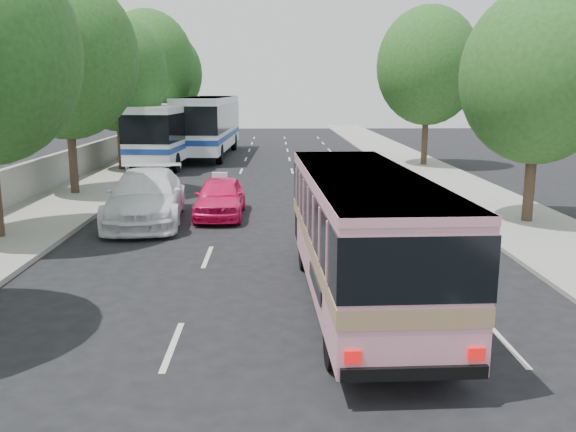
{
  "coord_description": "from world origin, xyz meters",
  "views": [
    {
      "loc": [
        -0.04,
        -12.38,
        4.58
      ],
      "look_at": [
        0.29,
        1.87,
        1.6
      ],
      "focal_mm": 38.0,
      "sensor_mm": 36.0,
      "label": 1
    }
  ],
  "objects_px": {
    "pink_taxi": "(220,197)",
    "white_pickup": "(146,197)",
    "pink_bus": "(361,224)",
    "tour_coach_rear": "(209,121)",
    "tour_coach_front": "(173,128)"
  },
  "relations": [
    {
      "from": "pink_taxi",
      "to": "white_pickup",
      "type": "height_order",
      "value": "white_pickup"
    },
    {
      "from": "pink_bus",
      "to": "pink_taxi",
      "type": "distance_m",
      "value": 10.14
    },
    {
      "from": "pink_taxi",
      "to": "white_pickup",
      "type": "bearing_deg",
      "value": -160.72
    },
    {
      "from": "pink_taxi",
      "to": "tour_coach_rear",
      "type": "bearing_deg",
      "value": 97.09
    },
    {
      "from": "pink_bus",
      "to": "white_pickup",
      "type": "distance_m",
      "value": 10.6
    },
    {
      "from": "pink_bus",
      "to": "tour_coach_front",
      "type": "relative_size",
      "value": 0.73
    },
    {
      "from": "pink_taxi",
      "to": "white_pickup",
      "type": "xyz_separation_m",
      "value": [
        -2.5,
        -0.87,
        0.17
      ]
    },
    {
      "from": "white_pickup",
      "to": "tour_coach_front",
      "type": "relative_size",
      "value": 0.5
    },
    {
      "from": "pink_taxi",
      "to": "tour_coach_rear",
      "type": "distance_m",
      "value": 20.78
    },
    {
      "from": "tour_coach_front",
      "to": "tour_coach_rear",
      "type": "distance_m",
      "value": 4.61
    },
    {
      "from": "pink_bus",
      "to": "white_pickup",
      "type": "xyz_separation_m",
      "value": [
        -6.31,
        8.46,
        -0.89
      ]
    },
    {
      "from": "white_pickup",
      "to": "tour_coach_front",
      "type": "height_order",
      "value": "tour_coach_front"
    },
    {
      "from": "pink_taxi",
      "to": "tour_coach_rear",
      "type": "height_order",
      "value": "tour_coach_rear"
    },
    {
      "from": "white_pickup",
      "to": "pink_bus",
      "type": "bearing_deg",
      "value": -58.37
    },
    {
      "from": "pink_taxi",
      "to": "tour_coach_front",
      "type": "bearing_deg",
      "value": 104.91
    }
  ]
}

